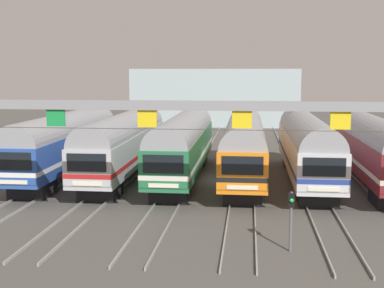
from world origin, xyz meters
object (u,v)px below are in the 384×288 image
at_px(commuter_train_silver, 307,144).
at_px(yard_signal_mast, 291,210).
at_px(commuter_train_orange, 244,144).
at_px(catenary_gantry, 194,124).
at_px(commuter_train_maroon, 371,145).
at_px(commuter_train_stainless, 124,142).
at_px(commuter_train_green, 183,143).
at_px(commuter_train_blue, 66,141).

relative_size(commuter_train_silver, yard_signal_mast, 6.77).
relative_size(commuter_train_orange, catenary_gantry, 0.66).
bearing_deg(commuter_train_maroon, catenary_gantry, -129.09).
bearing_deg(yard_signal_mast, commuter_train_stainless, 126.11).
distance_m(commuter_train_maroon, yard_signal_mast, 16.43).
distance_m(commuter_train_green, commuter_train_maroon, 13.16).
distance_m(commuter_train_stainless, commuter_train_maroon, 17.54).
distance_m(commuter_train_blue, commuter_train_maroon, 21.93).
distance_m(commuter_train_green, commuter_train_silver, 8.77).
bearing_deg(commuter_train_silver, yard_signal_mast, -98.30).
xyz_separation_m(commuter_train_stainless, yard_signal_mast, (10.97, -15.03, -0.82)).
bearing_deg(yard_signal_mast, commuter_train_silver, 81.70).
relative_size(commuter_train_green, commuter_train_maroon, 1.00).
height_order(commuter_train_green, catenary_gantry, catenary_gantry).
relative_size(commuter_train_blue, commuter_train_maroon, 1.00).
height_order(commuter_train_stainless, commuter_train_silver, same).
distance_m(commuter_train_blue, commuter_train_green, 8.77).
bearing_deg(commuter_train_blue, commuter_train_orange, 0.00).
xyz_separation_m(commuter_train_orange, commuter_train_silver, (4.39, 0.00, 0.00)).
bearing_deg(commuter_train_stainless, commuter_train_maroon, 0.00).
bearing_deg(commuter_train_green, commuter_train_maroon, 0.00).
xyz_separation_m(commuter_train_maroon, catenary_gantry, (-10.97, -13.50, 2.69)).
height_order(commuter_train_blue, commuter_train_stainless, same).
xyz_separation_m(commuter_train_blue, catenary_gantry, (10.97, -13.50, 2.69)).
height_order(commuter_train_stainless, yard_signal_mast, commuter_train_stainless).
bearing_deg(catenary_gantry, yard_signal_mast, -19.26).
height_order(commuter_train_stainless, commuter_train_orange, same).
distance_m(commuter_train_orange, commuter_train_maroon, 8.77).
xyz_separation_m(commuter_train_stainless, catenary_gantry, (6.58, -13.50, 2.69)).
distance_m(commuter_train_blue, commuter_train_orange, 13.16).
relative_size(commuter_train_stainless, commuter_train_green, 1.00).
xyz_separation_m(commuter_train_orange, yard_signal_mast, (2.19, -15.03, -0.82)).
relative_size(commuter_train_blue, catenary_gantry, 0.66).
bearing_deg(commuter_train_silver, commuter_train_orange, 180.00).
bearing_deg(commuter_train_maroon, yard_signal_mast, -113.64).
height_order(commuter_train_orange, yard_signal_mast, commuter_train_orange).
bearing_deg(yard_signal_mast, commuter_train_maroon, 66.36).
height_order(commuter_train_silver, catenary_gantry, catenary_gantry).
height_order(commuter_train_maroon, catenary_gantry, catenary_gantry).
relative_size(commuter_train_stainless, commuter_train_silver, 1.00).
bearing_deg(commuter_train_silver, commuter_train_stainless, 180.00).
relative_size(commuter_train_green, commuter_train_orange, 1.00).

